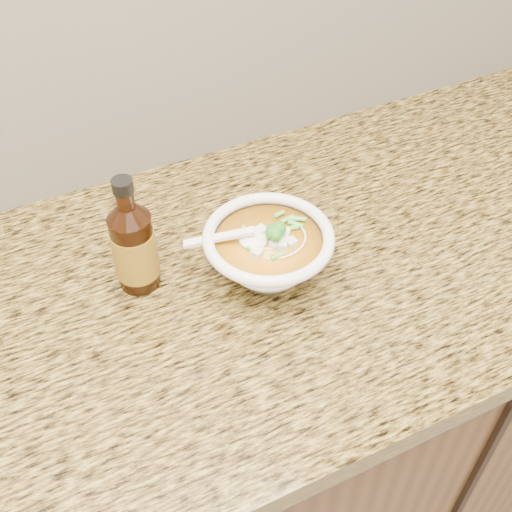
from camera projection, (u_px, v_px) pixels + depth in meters
name	position (u px, v px, depth m)	size (l,w,h in m)	color
cabinet	(141.00, 475.00, 1.25)	(4.00, 0.65, 0.86)	#382210
counter_slab	(101.00, 331.00, 0.93)	(4.00, 0.68, 0.04)	olive
soup_bowl	(268.00, 254.00, 0.95)	(0.21, 0.19, 0.11)	white
hot_sauce_bottle	(134.00, 247.00, 0.92)	(0.08, 0.08, 0.19)	#361707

